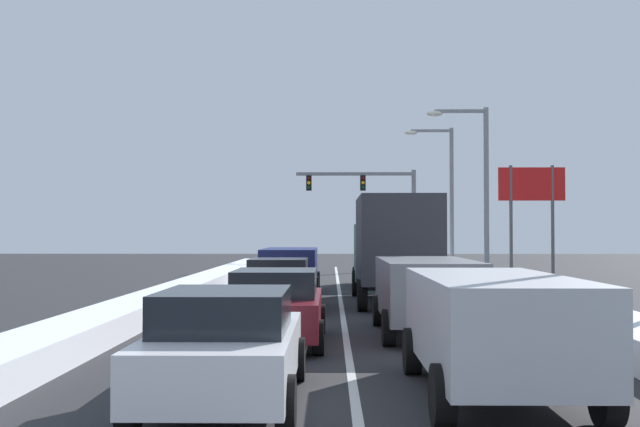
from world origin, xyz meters
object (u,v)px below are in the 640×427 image
object	(u,v)px
box_truck_right_lane_third	(394,244)
sedan_white_center_lane_nearest	(226,346)
sedan_maroon_center_lane_second	(276,306)
suv_navy_center_lane_fourth	(290,266)
street_lamp_right_far	(445,186)
suv_gray_right_lane_second	(426,289)
suv_silver_right_lane_nearest	(494,323)
suv_black_right_lane_fourth	(379,262)
street_lamp_right_near	(637,113)
roadside_sign_right	(532,196)
street_lamp_right_mid	(477,178)
traffic_light_gantry	(377,197)
sedan_red_center_lane_third	(279,284)

from	to	relation	value
box_truck_right_lane_third	sedan_white_center_lane_nearest	distance (m)	14.93
sedan_maroon_center_lane_second	sedan_white_center_lane_nearest	bearing A→B (deg)	-92.81
suv_navy_center_lane_fourth	street_lamp_right_far	bearing A→B (deg)	59.94
suv_gray_right_lane_second	street_lamp_right_far	size ratio (longest dim) A/B	0.62
suv_silver_right_lane_nearest	suv_black_right_lane_fourth	distance (m)	21.93
sedan_maroon_center_lane_second	street_lamp_right_near	size ratio (longest dim) A/B	0.58
sedan_maroon_center_lane_second	roadside_sign_right	distance (m)	24.41
sedan_maroon_center_lane_second	street_lamp_right_near	distance (m)	8.21
suv_black_right_lane_fourth	street_lamp_right_near	xyz separation A→B (m)	(4.06, -17.22, 3.63)
roadside_sign_right	sedan_maroon_center_lane_second	bearing A→B (deg)	-116.54
suv_gray_right_lane_second	street_lamp_right_mid	distance (m)	17.00
street_lamp_right_mid	roadside_sign_right	distance (m)	5.45
suv_navy_center_lane_fourth	street_lamp_right_near	distance (m)	15.83
roadside_sign_right	street_lamp_right_far	bearing A→B (deg)	126.67
traffic_light_gantry	street_lamp_right_mid	distance (m)	15.94
suv_silver_right_lane_nearest	traffic_light_gantry	xyz separation A→B (m)	(0.64, 38.09, 3.48)
suv_silver_right_lane_nearest	roadside_sign_right	xyz separation A→B (m)	(7.42, 26.74, 3.00)
suv_black_right_lane_fourth	street_lamp_right_near	world-z (taller)	street_lamp_right_near
sedan_maroon_center_lane_second	roadside_sign_right	size ratio (longest dim) A/B	0.82
sedan_red_center_lane_third	sedan_white_center_lane_nearest	bearing A→B (deg)	-89.48
box_truck_right_lane_third	street_lamp_right_near	distance (m)	10.53
suv_silver_right_lane_nearest	street_lamp_right_far	xyz separation A→B (m)	(3.94, 31.42, 3.76)
suv_navy_center_lane_fourth	street_lamp_right_far	xyz separation A→B (m)	(7.71, 13.32, 3.76)
suv_gray_right_lane_second	box_truck_right_lane_third	xyz separation A→B (m)	(-0.08, 7.59, 0.88)
suv_black_right_lane_fourth	sedan_white_center_lane_nearest	world-z (taller)	suv_black_right_lane_fourth
street_lamp_right_mid	sedan_red_center_lane_third	bearing A→B (deg)	-126.20
sedan_red_center_lane_third	traffic_light_gantry	bearing A→B (deg)	80.46
suv_gray_right_lane_second	suv_navy_center_lane_fourth	xyz separation A→B (m)	(-3.62, 11.67, 0.00)
suv_navy_center_lane_fourth	traffic_light_gantry	distance (m)	20.76
box_truck_right_lane_third	suv_black_right_lane_fourth	size ratio (longest dim) A/B	1.47
sedan_maroon_center_lane_second	roadside_sign_right	bearing A→B (deg)	63.46
sedan_maroon_center_lane_second	suv_black_right_lane_fourth	bearing A→B (deg)	79.33
suv_gray_right_lane_second	sedan_maroon_center_lane_second	bearing A→B (deg)	-157.52
sedan_red_center_lane_third	street_lamp_right_mid	bearing A→B (deg)	53.80
suv_navy_center_lane_fourth	roadside_sign_right	bearing A→B (deg)	37.67
suv_gray_right_lane_second	sedan_white_center_lane_nearest	bearing A→B (deg)	-116.95
box_truck_right_lane_third	roadside_sign_right	distance (m)	14.99
sedan_maroon_center_lane_second	street_lamp_right_near	xyz separation A→B (m)	(7.23, -0.39, 3.89)
suv_gray_right_lane_second	sedan_white_center_lane_nearest	world-z (taller)	suv_gray_right_lane_second
suv_silver_right_lane_nearest	street_lamp_right_mid	size ratio (longest dim) A/B	0.64
traffic_light_gantry	street_lamp_right_mid	world-z (taller)	street_lamp_right_mid
suv_silver_right_lane_nearest	traffic_light_gantry	world-z (taller)	traffic_light_gantry
roadside_sign_right	suv_silver_right_lane_nearest	bearing A→B (deg)	-105.52
sedan_maroon_center_lane_second	traffic_light_gantry	world-z (taller)	traffic_light_gantry
sedan_white_center_lane_nearest	sedan_red_center_lane_third	bearing A→B (deg)	90.52
suv_silver_right_lane_nearest	sedan_maroon_center_lane_second	distance (m)	6.12
street_lamp_right_near	sedan_white_center_lane_nearest	bearing A→B (deg)	-145.42
sedan_red_center_lane_third	sedan_maroon_center_lane_second	bearing A→B (deg)	-86.74
sedan_white_center_lane_nearest	traffic_light_gantry	distance (m)	38.97
street_lamp_right_mid	roadside_sign_right	size ratio (longest dim) A/B	1.39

